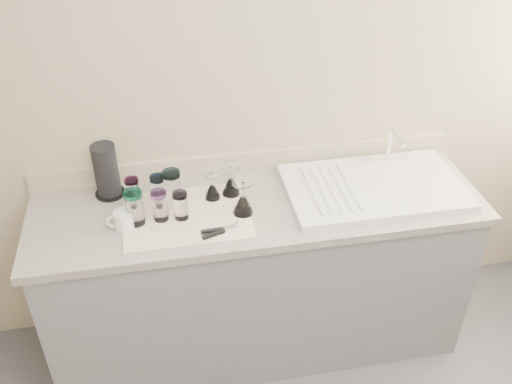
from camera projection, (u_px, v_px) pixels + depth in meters
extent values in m
cube|color=tan|center=(246.00, 105.00, 2.63)|extent=(3.50, 0.04, 2.50)
cube|color=slate|center=(258.00, 279.00, 2.86)|extent=(2.00, 0.60, 0.86)
cube|color=gray|center=(258.00, 207.00, 2.60)|extent=(2.06, 0.62, 0.04)
cube|color=white|center=(374.00, 187.00, 2.66)|extent=(0.82, 0.50, 0.03)
cylinder|color=silver|center=(389.00, 144.00, 2.78)|extent=(0.02, 0.02, 0.18)
cylinder|color=silver|center=(398.00, 137.00, 2.67)|extent=(0.02, 0.16, 0.02)
cylinder|color=silver|center=(368.00, 158.00, 2.81)|extent=(0.03, 0.03, 0.04)
cylinder|color=silver|center=(406.00, 154.00, 2.84)|extent=(0.03, 0.03, 0.04)
cube|color=white|center=(187.00, 215.00, 2.51)|extent=(0.55, 0.42, 0.01)
cylinder|color=white|center=(133.00, 192.00, 2.55)|extent=(0.06, 0.06, 0.11)
cylinder|color=#EC2CC1|center=(131.00, 181.00, 2.52)|extent=(0.06, 0.06, 0.02)
cylinder|color=white|center=(159.00, 191.00, 2.55)|extent=(0.07, 0.07, 0.12)
cylinder|color=blue|center=(157.00, 178.00, 2.51)|extent=(0.07, 0.07, 0.02)
cylinder|color=white|center=(172.00, 189.00, 2.55)|extent=(0.08, 0.08, 0.14)
cylinder|color=#369BBC|center=(171.00, 174.00, 2.50)|extent=(0.08, 0.08, 0.02)
cylinder|color=white|center=(135.00, 210.00, 2.42)|extent=(0.08, 0.08, 0.14)
cylinder|color=#0F9266|center=(132.00, 194.00, 2.37)|extent=(0.08, 0.08, 0.02)
cylinder|color=white|center=(160.00, 207.00, 2.45)|extent=(0.07, 0.07, 0.12)
cylinder|color=purple|center=(158.00, 194.00, 2.41)|extent=(0.07, 0.07, 0.02)
cylinder|color=white|center=(181.00, 207.00, 2.46)|extent=(0.06, 0.06, 0.11)
cylinder|color=#AC90E3|center=(180.00, 195.00, 2.42)|extent=(0.07, 0.07, 0.02)
cone|color=white|center=(212.00, 191.00, 2.59)|extent=(0.07, 0.07, 0.07)
cylinder|color=white|center=(212.00, 180.00, 2.56)|extent=(0.01, 0.01, 0.06)
cylinder|color=white|center=(211.00, 174.00, 2.54)|extent=(0.07, 0.07, 0.01)
cone|color=white|center=(231.00, 186.00, 2.62)|extent=(0.09, 0.09, 0.08)
cylinder|color=white|center=(231.00, 173.00, 2.58)|extent=(0.01, 0.01, 0.06)
cylinder|color=white|center=(230.00, 166.00, 2.56)|extent=(0.09, 0.09, 0.01)
cone|color=white|center=(243.00, 204.00, 2.50)|extent=(0.09, 0.09, 0.09)
cylinder|color=white|center=(243.00, 190.00, 2.45)|extent=(0.01, 0.01, 0.07)
cylinder|color=white|center=(243.00, 183.00, 2.43)|extent=(0.09, 0.09, 0.01)
cube|color=silver|center=(231.00, 228.00, 2.41)|extent=(0.07, 0.04, 0.02)
cylinder|color=black|center=(216.00, 233.00, 2.38)|extent=(0.12, 0.06, 0.02)
cylinder|color=black|center=(216.00, 230.00, 2.40)|extent=(0.12, 0.03, 0.02)
cylinder|color=white|center=(124.00, 220.00, 2.42)|extent=(0.08, 0.08, 0.09)
torus|color=white|center=(114.00, 221.00, 2.41)|extent=(0.06, 0.01, 0.06)
cylinder|color=black|center=(110.00, 193.00, 2.65)|extent=(0.14, 0.14, 0.01)
cylinder|color=black|center=(106.00, 170.00, 2.57)|extent=(0.11, 0.11, 0.25)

